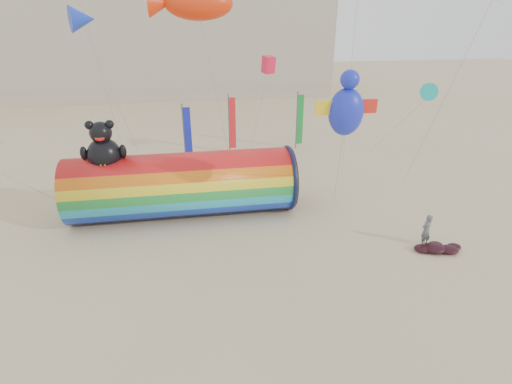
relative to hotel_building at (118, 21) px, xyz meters
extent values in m
plane|color=#CCB58C|center=(12.00, -45.95, -10.31)|extent=(160.00, 160.00, 0.00)
cube|color=#B7AD99|center=(0.00, 0.05, -0.31)|extent=(60.00, 15.00, 20.00)
cube|color=#28303D|center=(0.00, -7.51, 0.19)|extent=(59.50, 0.12, 17.00)
cylinder|color=red|center=(8.43, -41.70, -8.35)|extent=(13.48, 3.93, 3.93)
torus|color=#0F1438|center=(15.03, -41.70, -8.35)|extent=(0.27, 4.12, 4.12)
cylinder|color=black|center=(15.19, -41.70, -8.35)|extent=(0.07, 3.89, 3.89)
ellipsoid|color=black|center=(4.16, -41.70, -6.21)|extent=(1.92, 1.72, 2.02)
ellipsoid|color=yellow|center=(4.16, -42.32, -6.32)|extent=(0.99, 0.43, 0.86)
sphere|color=black|center=(4.16, -41.70, -4.86)|extent=(1.24, 1.24, 1.24)
sphere|color=black|center=(3.62, -41.70, -4.41)|extent=(0.49, 0.49, 0.49)
sphere|color=black|center=(4.70, -41.70, -4.41)|extent=(0.49, 0.49, 0.49)
ellipsoid|color=red|center=(4.16, -42.20, -5.03)|extent=(0.54, 0.20, 0.35)
ellipsoid|color=black|center=(3.09, -41.81, -5.99)|extent=(0.40, 0.40, 0.81)
ellipsoid|color=black|center=(5.23, -41.81, -5.99)|extent=(0.40, 0.40, 0.81)
imported|color=#55585D|center=(21.24, -47.64, -9.40)|extent=(0.78, 0.64, 1.83)
ellipsoid|color=#350913|center=(21.45, -48.36, -10.11)|extent=(1.17, 0.99, 0.41)
ellipsoid|color=#350913|center=(22.15, -48.56, -10.14)|extent=(0.99, 0.84, 0.34)
ellipsoid|color=#350913|center=(20.85, -48.21, -10.15)|extent=(0.91, 0.77, 0.32)
ellipsoid|color=#350913|center=(21.75, -47.96, -10.18)|extent=(0.78, 0.66, 0.27)
ellipsoid|color=#350913|center=(22.65, -48.26, -10.18)|extent=(0.73, 0.62, 0.25)
cylinder|color=#59595E|center=(8.59, -33.52, -7.71)|extent=(0.10, 0.10, 5.20)
cube|color=#1B25CF|center=(8.90, -33.52, -7.66)|extent=(0.56, 0.06, 4.50)
cylinder|color=#59595E|center=(12.49, -30.36, -7.71)|extent=(0.10, 0.10, 5.20)
cube|color=red|center=(12.80, -30.36, -7.66)|extent=(0.56, 0.06, 4.50)
cylinder|color=#59595E|center=(18.66, -30.14, -7.71)|extent=(0.10, 0.10, 5.20)
cube|color=#158E31|center=(18.97, -30.14, -7.66)|extent=(0.56, 0.06, 4.50)
ellipsoid|color=#1C2AC9|center=(16.08, -47.58, -2.81)|extent=(1.62, 1.26, 2.16)
ellipsoid|color=red|center=(10.17, -37.23, 1.73)|extent=(4.22, 1.99, 1.99)
cone|color=#1BD9D3|center=(26.05, -38.37, -3.81)|extent=(1.25, 1.25, 1.12)
cube|color=#F61B41|center=(15.17, -34.25, -2.32)|extent=(0.76, 0.76, 1.21)
cone|color=#1735C6|center=(3.68, -39.31, 0.92)|extent=(1.44, 1.44, 1.30)
camera|label=1|loc=(9.11, -64.47, 1.37)|focal=28.00mm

